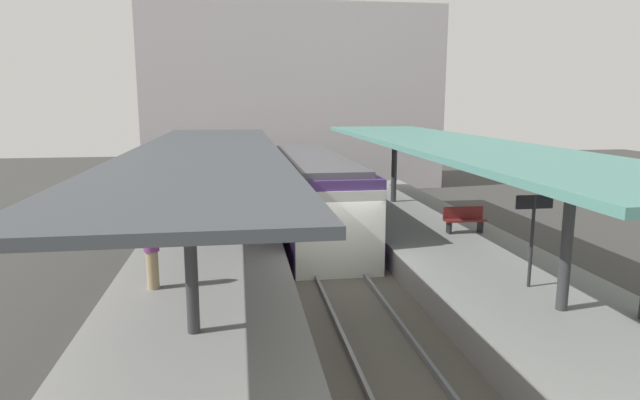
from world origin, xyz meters
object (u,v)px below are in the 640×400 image
object	(u,v)px
platform_bench	(464,219)
platform_sign	(533,220)
passenger_near_bench	(152,251)
commuter_train	(315,197)

from	to	relation	value
platform_bench	platform_sign	size ratio (longest dim) A/B	0.63
platform_sign	passenger_near_bench	world-z (taller)	platform_sign
platform_bench	passenger_near_bench	world-z (taller)	passenger_near_bench
commuter_train	platform_bench	size ratio (longest dim) A/B	7.56
passenger_near_bench	platform_bench	bearing A→B (deg)	23.62
commuter_train	platform_sign	world-z (taller)	commuter_train
platform_bench	platform_sign	bearing A→B (deg)	-97.21
platform_bench	passenger_near_bench	bearing A→B (deg)	-156.38
commuter_train	platform_bench	distance (m)	5.73
commuter_train	platform_sign	bearing A→B (deg)	-66.35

